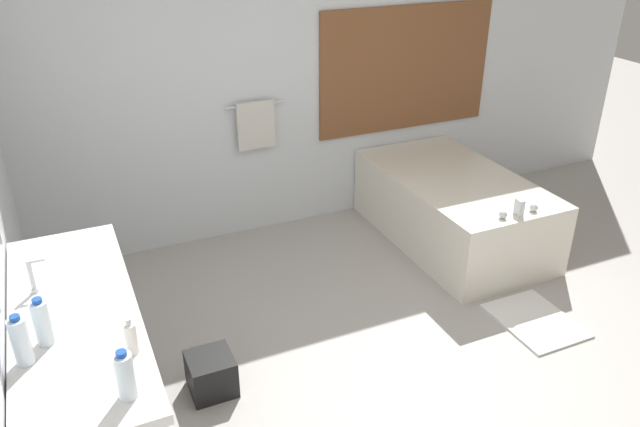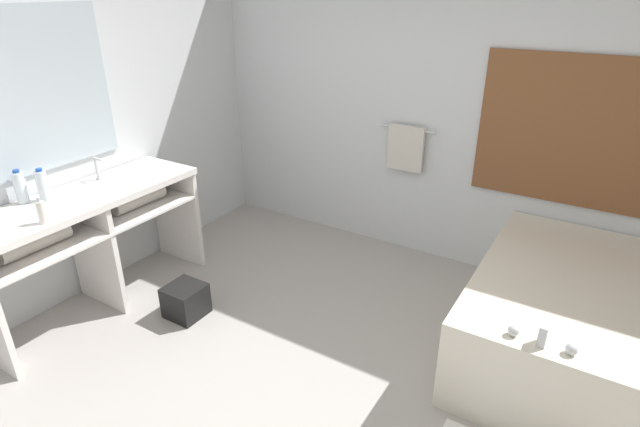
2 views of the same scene
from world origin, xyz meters
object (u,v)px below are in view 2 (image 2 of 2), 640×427
(bathtub, at_px, (554,311))
(waste_bin, at_px, (186,301))
(water_bottle_2, at_px, (20,187))
(water_bottle_1, at_px, (43,185))
(soap_dispenser, at_px, (42,212))

(bathtub, xyz_separation_m, waste_bin, (-2.38, -0.98, -0.21))
(bathtub, height_order, water_bottle_2, water_bottle_2)
(water_bottle_2, height_order, waste_bin, water_bottle_2)
(bathtub, bearing_deg, water_bottle_2, -155.27)
(water_bottle_1, bearing_deg, waste_bin, 27.98)
(bathtub, relative_size, water_bottle_2, 7.32)
(water_bottle_2, relative_size, soap_dispenser, 1.36)
(waste_bin, bearing_deg, bathtub, 22.29)
(water_bottle_2, bearing_deg, waste_bin, 30.94)
(water_bottle_2, distance_m, soap_dispenser, 0.44)
(soap_dispenser, bearing_deg, water_bottle_2, 164.60)
(water_bottle_1, bearing_deg, bathtub, 23.75)
(soap_dispenser, height_order, waste_bin, soap_dispenser)
(bathtub, bearing_deg, waste_bin, -157.71)
(waste_bin, bearing_deg, water_bottle_2, -149.06)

